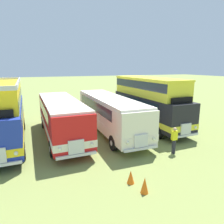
{
  "coord_description": "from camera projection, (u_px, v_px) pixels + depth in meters",
  "views": [
    {
      "loc": [
        -2.08,
        -15.89,
        5.47
      ],
      "look_at": [
        4.15,
        -0.46,
        1.74
      ],
      "focal_mm": 32.68,
      "sensor_mm": 36.0,
      "label": 1
    }
  ],
  "objects": [
    {
      "name": "marshal_person",
      "position": [
        174.0,
        140.0,
        12.96
      ],
      "size": [
        0.36,
        0.24,
        1.73
      ],
      "color": "#23232D",
      "rests_on": "ground"
    },
    {
      "name": "ground_plane",
      "position": [
        62.0,
        136.0,
        16.33
      ],
      "size": [
        200.0,
        200.0,
        0.0
      ],
      "primitive_type": "plane",
      "color": "olive"
    },
    {
      "name": "bus_fourth_in_row",
      "position": [
        109.0,
        111.0,
        17.3
      ],
      "size": [
        2.78,
        11.4,
        2.99
      ],
      "color": "silver",
      "rests_on": "ground"
    },
    {
      "name": "cone_near_end",
      "position": [
        131.0,
        177.0,
        9.7
      ],
      "size": [
        0.36,
        0.36,
        0.66
      ],
      "primitive_type": "cone",
      "color": "orange",
      "rests_on": "ground"
    },
    {
      "name": "bus_fifth_in_row",
      "position": [
        149.0,
        100.0,
        18.73
      ],
      "size": [
        2.74,
        9.76,
        4.49
      ],
      "color": "black",
      "rests_on": "ground"
    },
    {
      "name": "bus_third_in_row",
      "position": [
        61.0,
        116.0,
        15.78
      ],
      "size": [
        2.69,
        10.21,
        2.99
      ],
      "color": "red",
      "rests_on": "ground"
    },
    {
      "name": "cone_mid_row",
      "position": [
        145.0,
        185.0,
        8.94
      ],
      "size": [
        0.36,
        0.36,
        0.75
      ],
      "primitive_type": "cone",
      "color": "orange",
      "rests_on": "ground"
    },
    {
      "name": "bus_second_in_row",
      "position": [
        3.0,
        111.0,
        14.45
      ],
      "size": [
        2.73,
        10.06,
        4.52
      ],
      "color": "#1E339E",
      "rests_on": "ground"
    }
  ]
}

